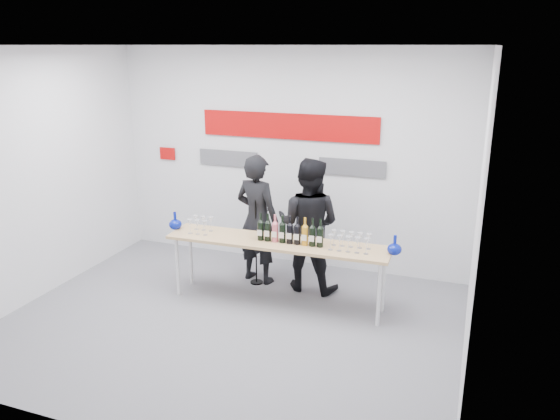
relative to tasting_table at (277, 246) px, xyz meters
The scene contains 12 objects.
ground 1.04m from the tasting_table, 116.87° to the right, with size 5.00×5.00×0.00m, color slate.
back_wall 1.58m from the tasting_table, 103.95° to the left, with size 5.00×0.04×3.00m, color silver.
signage 1.74m from the tasting_table, 106.52° to the left, with size 3.38×0.02×0.79m.
tasting_table is the anchor object (origin of this frame).
wine_bottles 0.28m from the tasting_table, ahead, with size 0.80×0.10×0.33m.
decanter_left 1.37m from the tasting_table, behind, with size 0.16×0.16×0.21m, color #07178D, non-canonical shape.
decanter_right 1.37m from the tasting_table, ahead, with size 0.16×0.16×0.21m, color #07178D, non-canonical shape.
glasses_left 1.00m from the tasting_table, behind, with size 0.27×0.23×0.18m.
glasses_right 0.87m from the tasting_table, ahead, with size 0.47×0.24×0.18m.
presenter_left 0.74m from the tasting_table, 130.97° to the left, with size 0.62×0.41×1.70m, color black.
presenter_right 0.60m from the tasting_table, 68.91° to the left, with size 0.83×0.64×1.70m, color black.
mic_stand 0.71m from the tasting_table, 135.62° to the left, with size 0.17×0.17×1.42m.
Camera 1 is at (2.44, -4.97, 3.00)m, focal length 35.00 mm.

